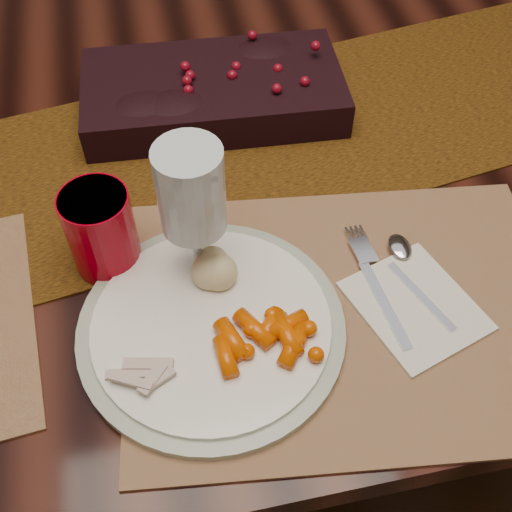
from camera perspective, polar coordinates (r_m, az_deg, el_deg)
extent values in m
plane|color=black|center=(1.51, -2.72, -11.66)|extent=(5.00, 5.00, 0.00)
cube|color=black|center=(1.19, -3.39, -3.54)|extent=(1.80, 1.00, 0.75)
cube|color=#51280C|center=(0.88, -7.45, 8.35)|extent=(1.68, 0.60, 0.00)
cube|color=#97704E|center=(0.72, 8.00, -4.98)|extent=(0.52, 0.41, 0.00)
cylinder|color=white|center=(0.69, -3.99, -6.31)|extent=(0.34, 0.34, 0.02)
cube|color=silver|center=(0.74, 13.94, -4.33)|extent=(0.16, 0.17, 0.00)
cylinder|color=#9D0011|center=(0.73, -13.59, 2.18)|extent=(0.09, 0.09, 0.11)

